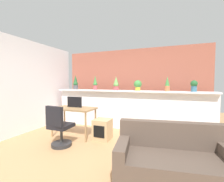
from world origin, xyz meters
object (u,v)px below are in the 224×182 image
object	(u,v)px
potted_plant_2	(116,84)
desk	(74,111)
potted_plant_0	(76,83)
potted_plant_1	(95,83)
couch	(173,163)
tv_monitor	(74,102)
side_cube_shelf	(102,129)
potted_plant_5	(194,85)
potted_plant_4	(167,84)
office_chair	(59,129)
potted_plant_3	(138,85)

from	to	relation	value
potted_plant_2	desk	distance (m)	1.47
potted_plant_0	potted_plant_1	bearing A→B (deg)	-0.27
potted_plant_0	couch	bearing A→B (deg)	-34.71
potted_plant_2	tv_monitor	world-z (taller)	potted_plant_2
potted_plant_2	side_cube_shelf	size ratio (longest dim) A/B	0.84
potted_plant_0	potted_plant_5	xyz separation A→B (m)	(3.56, -0.05, -0.05)
tv_monitor	potted_plant_1	bearing A→B (deg)	83.44
potted_plant_1	side_cube_shelf	size ratio (longest dim) A/B	0.91
potted_plant_1	couch	distance (m)	3.33
potted_plant_4	office_chair	distance (m)	2.91
potted_plant_3	side_cube_shelf	xyz separation A→B (m)	(-0.67, -0.98, -1.09)
desk	couch	xyz separation A→B (m)	(2.39, -1.06, -0.38)
desk	side_cube_shelf	world-z (taller)	desk
couch	potted_plant_4	bearing A→B (deg)	93.79
potted_plant_1	potted_plant_2	xyz separation A→B (m)	(0.72, -0.03, -0.03)
side_cube_shelf	couch	bearing A→B (deg)	-34.82
potted_plant_1	couch	world-z (taller)	potted_plant_1
potted_plant_0	couch	xyz separation A→B (m)	(3.07, -2.12, -1.10)
tv_monitor	couch	distance (m)	2.75
potted_plant_4	side_cube_shelf	distance (m)	2.08
potted_plant_5	office_chair	distance (m)	3.40
potted_plant_5	office_chair	world-z (taller)	potted_plant_5
potted_plant_2	desk	xyz separation A→B (m)	(-0.80, -1.03, -0.69)
potted_plant_4	tv_monitor	size ratio (longest dim) A/B	0.93
side_cube_shelf	potted_plant_3	bearing A→B (deg)	55.69
office_chair	potted_plant_2	bearing A→B (deg)	67.84
desk	side_cube_shelf	xyz separation A→B (m)	(0.79, 0.05, -0.42)
potted_plant_4	couch	size ratio (longest dim) A/B	0.24
potted_plant_2	side_cube_shelf	xyz separation A→B (m)	(-0.01, -0.98, -1.11)
potted_plant_2	side_cube_shelf	world-z (taller)	potted_plant_2
potted_plant_1	potted_plant_3	xyz separation A→B (m)	(1.38, -0.03, -0.04)
potted_plant_0	potted_plant_5	bearing A→B (deg)	-0.81
potted_plant_5	desk	bearing A→B (deg)	-160.71
potted_plant_3	tv_monitor	distance (m)	1.83
potted_plant_1	potted_plant_3	distance (m)	1.38
potted_plant_5	desk	xyz separation A→B (m)	(-2.89, -1.01, -0.67)
potted_plant_2	couch	xyz separation A→B (m)	(1.59, -2.09, -1.07)
potted_plant_5	office_chair	size ratio (longest dim) A/B	0.32
potted_plant_1	couch	bearing A→B (deg)	-42.48
potted_plant_4	couch	xyz separation A→B (m)	(0.14, -2.08, -1.08)
potted_plant_1	potted_plant_2	size ratio (longest dim) A/B	1.08
potted_plant_2	potted_plant_3	bearing A→B (deg)	0.19
potted_plant_0	tv_monitor	world-z (taller)	potted_plant_0
potted_plant_1	office_chair	bearing A→B (deg)	-89.17
potted_plant_0	side_cube_shelf	xyz separation A→B (m)	(1.47, -1.01, -1.14)
tv_monitor	office_chair	distance (m)	0.92
potted_plant_1	potted_plant_3	bearing A→B (deg)	-1.17
desk	tv_monitor	distance (m)	0.24
side_cube_shelf	office_chair	bearing A→B (deg)	-133.20
potted_plant_1	desk	world-z (taller)	potted_plant_1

